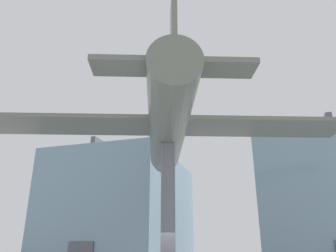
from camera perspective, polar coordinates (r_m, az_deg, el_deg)
glass_pavilion_left at (r=28.64m, az=-7.82°, el=-15.06°), size 9.19×12.48×9.55m
glass_pavilion_right at (r=26.37m, az=26.11°, el=-12.83°), size 9.19×12.48×9.55m
support_pylon_central at (r=13.64m, az=0.00°, el=-15.66°), size 0.59×0.59×6.16m
suspended_airplane at (r=14.63m, az=-0.02°, el=-0.12°), size 15.57×12.39×3.38m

